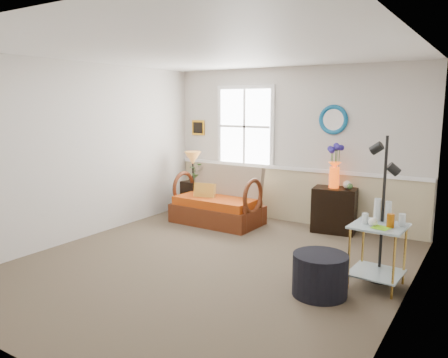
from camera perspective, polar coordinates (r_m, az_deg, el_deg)
The scene contains 19 objects.
floor at distance 5.58m, azimuth -1.98°, elevation -11.15°, with size 4.50×5.00×0.01m, color brown.
ceiling at distance 5.25m, azimuth -2.15°, elevation 16.41°, with size 4.50×5.00×0.01m, color white.
walls at distance 5.26m, azimuth -2.06°, elevation 2.20°, with size 4.51×5.01×2.60m.
wainscot at distance 7.55m, azimuth 8.65°, elevation -2.13°, with size 4.46×0.02×0.90m, color tan.
chair_rail at distance 7.46m, azimuth 8.71°, elevation 1.39°, with size 4.46×0.04×0.06m, color white.
window at distance 7.80m, azimuth 2.74°, elevation 6.86°, with size 1.14×0.06×1.44m, color white, non-canonical shape.
picture at distance 8.36m, azimuth -3.36°, elevation 6.71°, with size 0.28×0.03×0.28m, color #B77E18.
mirror at distance 7.15m, azimuth 14.11°, elevation 7.53°, with size 0.47×0.47×0.07m, color #1080B0.
loveseat at distance 7.34m, azimuth -0.91°, elevation -2.15°, with size 1.46×0.83×0.96m, color #602F15, non-canonical shape.
throw_pillow at distance 7.38m, azimuth -2.57°, elevation -1.96°, with size 0.37×0.09×0.37m, color #BA6304, non-canonical shape.
lamp_stand at distance 8.11m, azimuth -4.09°, elevation -2.34°, with size 0.33×0.33×0.59m, color black, non-canonical shape.
table_lamp at distance 8.00m, azimuth -4.10°, elevation 1.64°, with size 0.30×0.30×0.55m, color #C07631, non-canonical shape.
potted_plant at distance 7.96m, azimuth -3.29°, elevation 0.64°, with size 0.32×0.36×0.28m, color #3C6131.
cabinet at distance 7.08m, azimuth 14.22°, elevation -3.93°, with size 0.66×0.42×0.70m, color black, non-canonical shape.
flower_vase at distance 6.96m, azimuth 14.25°, elevation 1.62°, with size 0.20×0.20×0.68m, color #F4490B, non-canonical shape.
side_table at distance 5.13m, azimuth 19.37°, elevation -9.46°, with size 0.55×0.55×0.70m, color gold, non-canonical shape.
tabletop_items at distance 5.04m, azimuth 20.14°, elevation -4.22°, with size 0.42×0.42×0.25m, color silver, non-canonical shape.
floor_lamp at distance 5.17m, azimuth 20.03°, elevation -3.83°, with size 0.24×0.24×1.66m, color black, non-canonical shape.
ottoman at distance 4.80m, azimuth 12.41°, elevation -12.11°, with size 0.58×0.58×0.44m, color black.
Camera 1 is at (2.94, -4.30, 1.99)m, focal length 35.00 mm.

